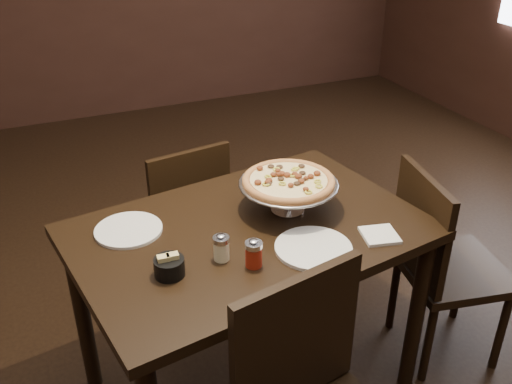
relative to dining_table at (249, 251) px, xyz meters
name	(u,v)px	position (x,y,z in m)	size (l,w,h in m)	color
room	(278,58)	(0.12, 0.03, 0.72)	(6.04, 7.04, 2.84)	black
dining_table	(249,251)	(0.00, 0.00, 0.00)	(1.38, 1.03, 0.79)	black
pizza_stand	(288,181)	(0.19, 0.06, 0.23)	(0.38, 0.38, 0.16)	#BBBBC2
parmesan_shaker	(221,248)	(-0.16, -0.14, 0.15)	(0.06, 0.06, 0.10)	#F9F3C1
pepper_flake_shaker	(254,254)	(-0.08, -0.22, 0.15)	(0.06, 0.06, 0.10)	maroon
packet_caddy	(169,266)	(-0.35, -0.16, 0.14)	(0.10, 0.10, 0.08)	black
napkin_stack	(380,235)	(0.41, -0.24, 0.11)	(0.12, 0.12, 0.01)	white
plate_left	(129,230)	(-0.41, 0.15, 0.11)	(0.25, 0.25, 0.01)	white
plate_near	(313,248)	(0.15, -0.22, 0.11)	(0.27, 0.27, 0.01)	white
serving_spatula	(304,196)	(0.19, -0.06, 0.23)	(0.14, 0.14, 0.02)	#BBBBC2
chair_far	(183,216)	(-0.06, 0.70, -0.22)	(0.46, 0.46, 0.86)	black
chair_side	(441,260)	(0.83, -0.13, -0.19)	(0.50, 0.50, 0.91)	black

